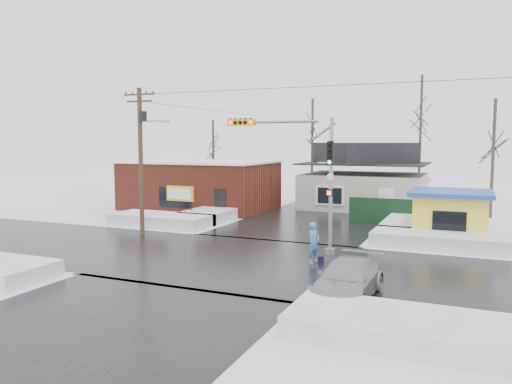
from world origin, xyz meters
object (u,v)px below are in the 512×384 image
at_px(kiosk, 451,214).
at_px(pedestrian, 314,243).
at_px(utility_pole, 142,153).
at_px(car, 347,280).
at_px(traffic_signal, 301,166).
at_px(marquee_sign, 180,195).

height_order(kiosk, pedestrian, kiosk).
distance_m(utility_pole, car, 16.78).
height_order(pedestrian, car, pedestrian).
relative_size(traffic_signal, utility_pole, 0.78).
bearing_deg(car, utility_pole, 155.35).
distance_m(pedestrian, car, 5.46).
bearing_deg(marquee_sign, car, -40.78).
distance_m(utility_pole, marquee_sign, 6.87).
relative_size(traffic_signal, marquee_sign, 2.75).
height_order(marquee_sign, pedestrian, marquee_sign).
xyz_separation_m(marquee_sign, pedestrian, (12.78, -8.63, -0.95)).
relative_size(traffic_signal, car, 1.45).
bearing_deg(kiosk, utility_pole, -159.56).
bearing_deg(traffic_signal, car, -59.31).
xyz_separation_m(kiosk, pedestrian, (-5.72, -9.13, -0.49)).
height_order(traffic_signal, marquee_sign, traffic_signal).
bearing_deg(kiosk, pedestrian, -122.09).
height_order(traffic_signal, utility_pole, utility_pole).
bearing_deg(traffic_signal, marquee_sign, 150.28).
bearing_deg(utility_pole, car, -27.06).
xyz_separation_m(marquee_sign, car, (15.49, -13.36, -1.22)).
distance_m(utility_pole, pedestrian, 12.69).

